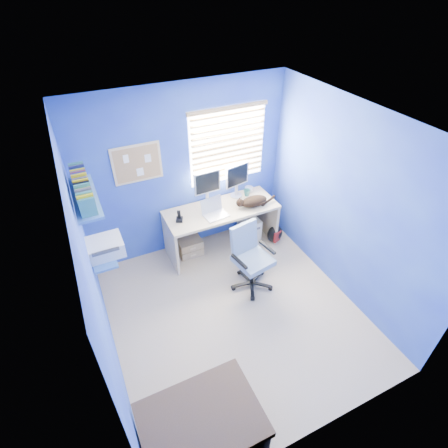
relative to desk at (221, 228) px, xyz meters
name	(u,v)px	position (x,y,z in m)	size (l,w,h in m)	color
floor	(235,313)	(-0.39, -1.26, -0.37)	(3.00, 3.20, 0.00)	tan
ceiling	(240,127)	(-0.39, -1.26, 2.13)	(3.00, 3.20, 0.00)	white
wall_back	(186,173)	(-0.39, 0.34, 0.88)	(3.00, 0.01, 2.50)	#2234B2
wall_front	(334,362)	(-0.39, -2.86, 0.88)	(3.00, 0.01, 2.50)	#2234B2
wall_left	(94,282)	(-1.89, -1.26, 0.88)	(0.01, 3.20, 2.50)	#2234B2
wall_right	(346,205)	(1.11, -1.26, 0.88)	(0.01, 3.20, 2.50)	#2234B2
desk	(221,228)	(0.00, 0.00, 0.00)	(1.67, 0.65, 0.74)	#CCB98E
laptop	(216,209)	(-0.15, -0.13, 0.48)	(0.33, 0.26, 0.22)	silver
monitor_left	(207,188)	(-0.13, 0.21, 0.64)	(0.40, 0.12, 0.54)	silver
monitor_right	(237,181)	(0.35, 0.21, 0.64)	(0.40, 0.12, 0.54)	silver
phone	(179,216)	(-0.65, -0.02, 0.45)	(0.09, 0.11, 0.17)	black
mug	(247,193)	(0.51, 0.15, 0.42)	(0.10, 0.09, 0.10)	#317B6D
cd_spindle	(249,189)	(0.60, 0.26, 0.41)	(0.13, 0.13, 0.07)	silver
cat	(254,201)	(0.47, -0.13, 0.44)	(0.41, 0.22, 0.15)	black
tower_pc	(249,228)	(0.49, 0.00, -0.14)	(0.19, 0.44, 0.45)	beige
drawer_boxes	(190,246)	(-0.50, 0.08, -0.23)	(0.35, 0.28, 0.27)	tan
yellow_book	(247,242)	(0.35, -0.20, -0.25)	(0.03, 0.17, 0.24)	yellow
backpack	(275,234)	(0.83, -0.24, -0.22)	(0.26, 0.19, 0.30)	black
bed_corner	(202,430)	(-1.35, -2.48, -0.13)	(1.01, 0.72, 0.49)	brown
office_chair	(250,265)	(0.03, -0.87, -0.02)	(0.63, 0.63, 0.93)	black
window_blinds	(228,146)	(0.26, 0.31, 1.18)	(1.15, 0.05, 1.10)	white
corkboard	(137,164)	(-1.04, 0.33, 1.18)	(0.64, 0.02, 0.52)	#CCB98E
wall_shelves	(93,219)	(-1.74, -0.51, 1.06)	(0.42, 0.90, 1.05)	#4072B8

